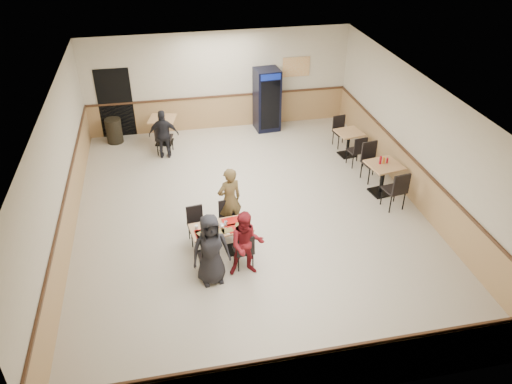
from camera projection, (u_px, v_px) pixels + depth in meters
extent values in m
plane|color=beige|center=(250.00, 215.00, 11.70)|extent=(10.00, 10.00, 0.00)
plane|color=silver|center=(249.00, 93.00, 10.10)|extent=(10.00, 10.00, 0.00)
plane|color=beige|center=(219.00, 81.00, 15.05)|extent=(8.00, 0.00, 8.00)
plane|color=beige|center=(320.00, 330.00, 6.76)|extent=(8.00, 0.00, 8.00)
plane|color=beige|center=(59.00, 177.00, 10.23)|extent=(0.00, 10.00, 10.00)
plane|color=beige|center=(419.00, 142.00, 11.57)|extent=(0.00, 10.00, 10.00)
cube|color=tan|center=(220.00, 112.00, 15.57)|extent=(7.98, 0.03, 1.00)
cube|color=tan|center=(411.00, 179.00, 12.11)|extent=(0.03, 9.98, 1.00)
cube|color=#472B19|center=(219.00, 96.00, 15.27)|extent=(7.98, 0.04, 0.06)
cube|color=black|center=(116.00, 103.00, 14.75)|extent=(1.00, 0.02, 2.10)
cube|color=orange|center=(296.00, 67.00, 15.26)|extent=(0.85, 0.02, 0.60)
cube|color=black|center=(208.00, 255.00, 10.43)|extent=(0.44, 0.44, 0.04)
cylinder|color=black|center=(207.00, 243.00, 10.26)|extent=(0.08, 0.08, 0.60)
cube|color=tan|center=(206.00, 231.00, 10.09)|extent=(0.69, 0.69, 0.04)
cube|color=black|center=(236.00, 249.00, 10.59)|extent=(0.44, 0.44, 0.04)
cylinder|color=black|center=(236.00, 237.00, 10.42)|extent=(0.08, 0.08, 0.60)
cube|color=tan|center=(236.00, 225.00, 10.26)|extent=(0.69, 0.69, 0.04)
imported|color=black|center=(211.00, 250.00, 9.41)|extent=(0.80, 0.57, 1.51)
imported|color=maroon|center=(247.00, 244.00, 9.62)|extent=(0.73, 0.59, 1.42)
imported|color=brown|center=(230.00, 200.00, 10.82)|extent=(0.65, 0.53, 1.55)
imported|color=black|center=(164.00, 134.00, 13.76)|extent=(0.86, 0.44, 1.40)
cube|color=red|center=(232.00, 221.00, 10.32)|extent=(0.43, 0.34, 0.02)
cube|color=red|center=(237.00, 227.00, 10.14)|extent=(0.43, 0.34, 0.02)
cube|color=red|center=(205.00, 233.00, 9.98)|extent=(0.43, 0.34, 0.02)
cube|color=red|center=(206.00, 234.00, 9.96)|extent=(0.43, 0.34, 0.02)
cylinder|color=white|center=(228.00, 231.00, 10.04)|extent=(0.20, 0.20, 0.01)
cube|color=#A2783F|center=(228.00, 230.00, 10.04)|extent=(0.26, 0.19, 0.02)
cylinder|color=white|center=(219.00, 232.00, 10.01)|extent=(0.20, 0.20, 0.01)
cube|color=#A2783F|center=(219.00, 232.00, 10.01)|extent=(0.25, 0.18, 0.02)
cylinder|color=white|center=(203.00, 234.00, 9.97)|extent=(0.20, 0.20, 0.01)
cube|color=#A2783F|center=(203.00, 233.00, 9.97)|extent=(0.27, 0.24, 0.02)
cylinder|color=white|center=(241.00, 226.00, 10.20)|extent=(0.20, 0.20, 0.01)
cube|color=#A2783F|center=(241.00, 225.00, 10.19)|extent=(0.27, 0.22, 0.02)
cylinder|color=silver|center=(211.00, 235.00, 9.87)|extent=(0.07, 0.07, 0.09)
cylinder|color=silver|center=(196.00, 227.00, 10.08)|extent=(0.07, 0.07, 0.09)
cylinder|color=silver|center=(210.00, 226.00, 10.12)|extent=(0.07, 0.07, 0.09)
cylinder|color=#A6A7B9|center=(226.00, 224.00, 10.16)|extent=(0.07, 0.07, 0.12)
ellipsoid|color=white|center=(222.00, 225.00, 10.13)|extent=(0.13, 0.13, 0.09)
cube|color=black|center=(380.00, 192.00, 12.51)|extent=(0.56, 0.56, 0.04)
cylinder|color=black|center=(382.00, 179.00, 12.30)|extent=(0.10, 0.10, 0.74)
cube|color=tan|center=(385.00, 165.00, 12.10)|extent=(0.88, 0.88, 0.04)
cube|color=black|center=(347.00, 154.00, 14.21)|extent=(0.50, 0.50, 0.04)
cylinder|color=black|center=(348.00, 143.00, 14.03)|extent=(0.09, 0.09, 0.66)
cube|color=tan|center=(349.00, 133.00, 13.85)|extent=(0.77, 0.77, 0.04)
cylinder|color=#A20B1A|center=(380.00, 160.00, 12.06)|extent=(0.06, 0.06, 0.20)
cylinder|color=orange|center=(384.00, 160.00, 12.08)|extent=(0.06, 0.06, 0.17)
cylinder|color=#A20B1A|center=(387.00, 160.00, 12.10)|extent=(0.05, 0.05, 0.14)
cube|color=black|center=(165.00, 142.00, 14.87)|extent=(0.57, 0.57, 0.04)
cylinder|color=black|center=(163.00, 131.00, 14.66)|extent=(0.10, 0.10, 0.72)
cube|color=tan|center=(162.00, 119.00, 14.47)|extent=(0.89, 0.89, 0.04)
cube|color=black|center=(267.00, 100.00, 15.24)|extent=(0.77, 0.76, 1.91)
cube|color=black|center=(270.00, 106.00, 14.97)|extent=(0.58, 0.06, 1.51)
cube|color=navy|center=(271.00, 77.00, 14.49)|extent=(0.60, 0.07, 0.18)
cylinder|color=black|center=(114.00, 131.00, 14.73)|extent=(0.47, 0.47, 0.74)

